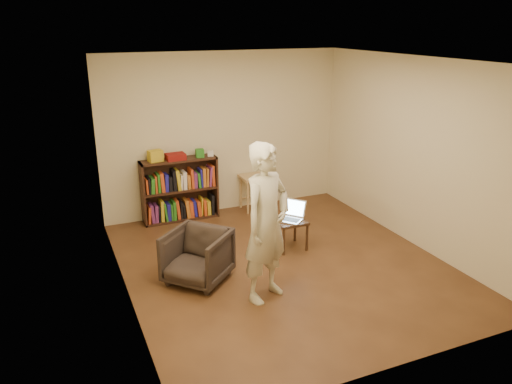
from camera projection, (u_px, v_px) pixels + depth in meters
name	position (u px, v px, depth m)	size (l,w,h in m)	color
floor	(284.00, 264.00, 6.55)	(4.50, 4.50, 0.00)	#442916
ceiling	(288.00, 60.00, 5.71)	(4.50, 4.50, 0.00)	silver
wall_back	(224.00, 133.00, 8.09)	(4.00, 4.00, 0.00)	beige
wall_left	(120.00, 190.00, 5.39)	(4.50, 4.50, 0.00)	beige
wall_right	(415.00, 153.00, 6.88)	(4.50, 4.50, 0.00)	beige
bookshelf	(180.00, 193.00, 7.93)	(1.20, 0.30, 1.00)	black
box_yellow	(155.00, 156.00, 7.58)	(0.21, 0.15, 0.17)	gold
red_cloth	(175.00, 157.00, 7.68)	(0.29, 0.21, 0.10)	maroon
box_green	(200.00, 153.00, 7.83)	(0.13, 0.13, 0.13)	#2A7C21
box_white	(210.00, 154.00, 7.90)	(0.09, 0.09, 0.07)	silver
stool	(253.00, 182.00, 8.32)	(0.41, 0.41, 0.59)	tan
armchair	(197.00, 257.00, 6.04)	(0.69, 0.71, 0.65)	#302620
side_table	(290.00, 225.00, 6.92)	(0.41, 0.41, 0.42)	black
laptop	(290.00, 215.00, 6.91)	(0.49, 0.49, 0.25)	silver
person	(267.00, 223.00, 5.50)	(0.67, 0.44, 1.83)	beige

